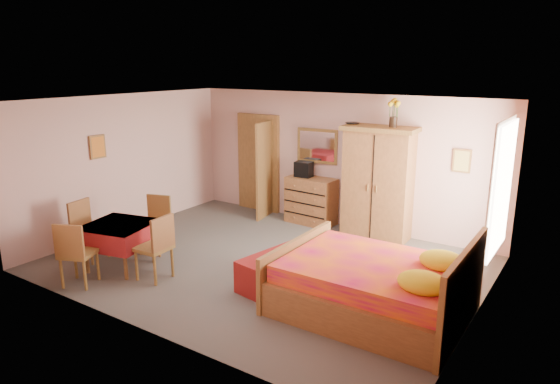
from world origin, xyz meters
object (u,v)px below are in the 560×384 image
Objects in this scene: dining_table at (120,246)px; chair_south at (78,253)px; wardrobe at (378,183)px; bed at (372,271)px; stereo at (304,169)px; wall_mirror at (317,146)px; chair_west at (90,231)px; floor_lamp at (350,178)px; sunflower_vase at (394,113)px; bench at (281,268)px; chair_east at (153,247)px; chair_north at (154,225)px; chest_of_drawers at (311,201)px.

chair_south reaches higher than dining_table.
chair_south is at bearing -125.49° from wardrobe.
stereo is at bearing 134.25° from bed.
wall_mirror is 0.89× the size of chair_west.
floor_lamp is 4.19× the size of sunflower_vase.
wardrobe reaches higher than stereo.
bench is 1.42× the size of chair_west.
stereo is 4.16m from chair_west.
bed is 2.38× the size of chair_east.
chair_south is 0.98× the size of chair_east.
chair_east is (0.75, 0.74, 0.01)m from chair_south.
stereo is 3.70m from chair_east.
bed is at bearing -78.17° from chair_east.
chair_north is at bearing 94.19° from dining_table.
bench is (1.07, -2.70, -0.24)m from chest_of_drawers.
sunflower_vase reaches higher than chair_east.
sunflower_vase reaches higher than bench.
dining_table is (-2.42, -0.94, 0.13)m from bench.
wall_mirror is at bearing -132.24° from chair_north.
wardrobe is 2.11× the size of chair_south.
chair_west is at bearing -128.13° from floor_lamp.
floor_lamp reaches higher than chair_east.
bench is 1.93m from chair_east.
chair_west is (-0.69, -0.03, 0.13)m from dining_table.
chest_of_drawers is 1.54m from wardrobe.
chair_north is at bearing -128.08° from floor_lamp.
bench is at bearing -65.15° from stereo.
chair_south is (0.00, -0.74, 0.13)m from dining_table.
chair_east reaches higher than chest_of_drawers.
wardrobe is (1.43, -0.06, 0.56)m from chest_of_drawers.
floor_lamp is at bearing 171.00° from wardrobe.
stereo is 0.66× the size of sunflower_vase.
bed is 2.43× the size of chair_west.
bed is 2.44× the size of chair_south.
dining_table is at bearing -107.84° from stereo.
dining_table is 1.00× the size of chair_west.
stereo is at bearing -10.21° from chair_east.
dining_table is (-2.78, -3.58, -0.67)m from wardrobe.
dining_table is 1.02× the size of chair_north.
chair_west is (-3.11, -0.97, 0.26)m from bench.
bench is 3.27m from chair_west.
stereo is at bearing -135.13° from wall_mirror.
chair_north is (-2.25, -2.88, -0.56)m from floor_lamp.
chest_of_drawers is 1.14× the size of wall_mirror.
chest_of_drawers is 0.71× the size of bench.
wardrobe reaches higher than dining_table.
stereo is at bearing 72.16° from dining_table.
sunflower_vase is at bearing 107.64° from bed.
chair_east is (-2.03, -3.57, -0.53)m from wardrobe.
chair_south is (-2.19, -4.38, -0.56)m from floor_lamp.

